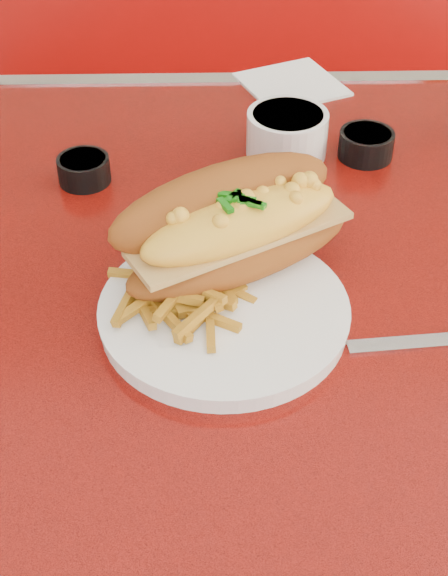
{
  "coord_description": "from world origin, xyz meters",
  "views": [
    {
      "loc": [
        -0.12,
        -0.67,
        1.29
      ],
      "look_at": [
        -0.11,
        -0.11,
        0.81
      ],
      "focal_mm": 50.0,
      "sensor_mm": 36.0,
      "label": 1
    }
  ],
  "objects_px": {
    "mac_hoagie": "(234,225)",
    "sauce_cup_left": "(84,169)",
    "sauce_cup_right": "(366,143)",
    "diner_table": "(311,357)",
    "dinner_plate": "(224,312)",
    "booth_bench_far": "(262,197)",
    "fork": "(261,264)",
    "gravy_ramekin": "(287,132)"
  },
  "relations": [
    {
      "from": "diner_table",
      "to": "dinner_plate",
      "type": "distance_m",
      "value": 0.23
    },
    {
      "from": "booth_bench_far",
      "to": "mac_hoagie",
      "type": "xyz_separation_m",
      "value": [
        -0.09,
        -0.85,
        0.55
      ]
    },
    {
      "from": "dinner_plate",
      "to": "mac_hoagie",
      "type": "height_order",
      "value": "mac_hoagie"
    },
    {
      "from": "booth_bench_far",
      "to": "fork",
      "type": "bearing_deg",
      "value": -94.52
    },
    {
      "from": "diner_table",
      "to": "fork",
      "type": "bearing_deg",
      "value": -147.1
    },
    {
      "from": "dinner_plate",
      "to": "gravy_ramekin",
      "type": "xyz_separation_m",
      "value": [
        0.08,
        0.3,
        0.02
      ]
    },
    {
      "from": "dinner_plate",
      "to": "diner_table",
      "type": "bearing_deg",
      "value": 45.19
    },
    {
      "from": "diner_table",
      "to": "dinner_plate",
      "type": "height_order",
      "value": "dinner_plate"
    },
    {
      "from": "booth_bench_far",
      "to": "sauce_cup_left",
      "type": "bearing_deg",
      "value": -111.45
    },
    {
      "from": "diner_table",
      "to": "sauce_cup_right",
      "type": "bearing_deg",
      "value": 68.14
    },
    {
      "from": "diner_table",
      "to": "gravy_ramekin",
      "type": "bearing_deg",
      "value": 96.51
    },
    {
      "from": "fork",
      "to": "sauce_cup_left",
      "type": "xyz_separation_m",
      "value": [
        -0.2,
        0.18,
        -0.0
      ]
    },
    {
      "from": "booth_bench_far",
      "to": "sauce_cup_right",
      "type": "height_order",
      "value": "booth_bench_far"
    },
    {
      "from": "mac_hoagie",
      "to": "sauce_cup_left",
      "type": "bearing_deg",
      "value": 104.7
    },
    {
      "from": "dinner_plate",
      "to": "sauce_cup_left",
      "type": "height_order",
      "value": "sauce_cup_left"
    },
    {
      "from": "sauce_cup_right",
      "to": "diner_table",
      "type": "bearing_deg",
      "value": -111.86
    },
    {
      "from": "sauce_cup_right",
      "to": "fork",
      "type": "bearing_deg",
      "value": -121.78
    },
    {
      "from": "fork",
      "to": "dinner_plate",
      "type": "bearing_deg",
      "value": 159.13
    },
    {
      "from": "mac_hoagie",
      "to": "sauce_cup_right",
      "type": "height_order",
      "value": "mac_hoagie"
    },
    {
      "from": "mac_hoagie",
      "to": "gravy_ramekin",
      "type": "relative_size",
      "value": 2.11
    },
    {
      "from": "booth_bench_far",
      "to": "sauce_cup_right",
      "type": "relative_size",
      "value": 14.12
    },
    {
      "from": "booth_bench_far",
      "to": "fork",
      "type": "distance_m",
      "value": 0.99
    },
    {
      "from": "mac_hoagie",
      "to": "sauce_cup_left",
      "type": "distance_m",
      "value": 0.25
    },
    {
      "from": "gravy_ramekin",
      "to": "fork",
      "type": "bearing_deg",
      "value": -100.79
    },
    {
      "from": "fork",
      "to": "sauce_cup_right",
      "type": "xyz_separation_m",
      "value": [
        0.14,
        0.23,
        0.0
      ]
    },
    {
      "from": "diner_table",
      "to": "dinner_plate",
      "type": "bearing_deg",
      "value": -134.81
    },
    {
      "from": "diner_table",
      "to": "sauce_cup_right",
      "type": "relative_size",
      "value": 14.48
    },
    {
      "from": "dinner_plate",
      "to": "sauce_cup_right",
      "type": "relative_size",
      "value": 3.52
    },
    {
      "from": "diner_table",
      "to": "gravy_ramekin",
      "type": "height_order",
      "value": "gravy_ramekin"
    },
    {
      "from": "booth_bench_far",
      "to": "mac_hoagie",
      "type": "relative_size",
      "value": 4.42
    },
    {
      "from": "booth_bench_far",
      "to": "dinner_plate",
      "type": "xyz_separation_m",
      "value": [
        -0.11,
        -0.92,
        0.49
      ]
    },
    {
      "from": "mac_hoagie",
      "to": "gravy_ramekin",
      "type": "bearing_deg",
      "value": 43.9
    },
    {
      "from": "dinner_plate",
      "to": "sauce_cup_right",
      "type": "distance_m",
      "value": 0.34
    },
    {
      "from": "diner_table",
      "to": "gravy_ramekin",
      "type": "xyz_separation_m",
      "value": [
        -0.02,
        0.19,
        0.19
      ]
    },
    {
      "from": "fork",
      "to": "gravy_ramekin",
      "type": "distance_m",
      "value": 0.24
    },
    {
      "from": "diner_table",
      "to": "mac_hoagie",
      "type": "relative_size",
      "value": 4.53
    },
    {
      "from": "gravy_ramekin",
      "to": "sauce_cup_left",
      "type": "distance_m",
      "value": 0.25
    },
    {
      "from": "mac_hoagie",
      "to": "gravy_ramekin",
      "type": "height_order",
      "value": "mac_hoagie"
    },
    {
      "from": "mac_hoagie",
      "to": "diner_table",
      "type": "bearing_deg",
      "value": -6.21
    },
    {
      "from": "booth_bench_far",
      "to": "fork",
      "type": "height_order",
      "value": "booth_bench_far"
    },
    {
      "from": "fork",
      "to": "sauce_cup_left",
      "type": "bearing_deg",
      "value": 57.66
    },
    {
      "from": "diner_table",
      "to": "sauce_cup_right",
      "type": "height_order",
      "value": "sauce_cup_right"
    }
  ]
}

